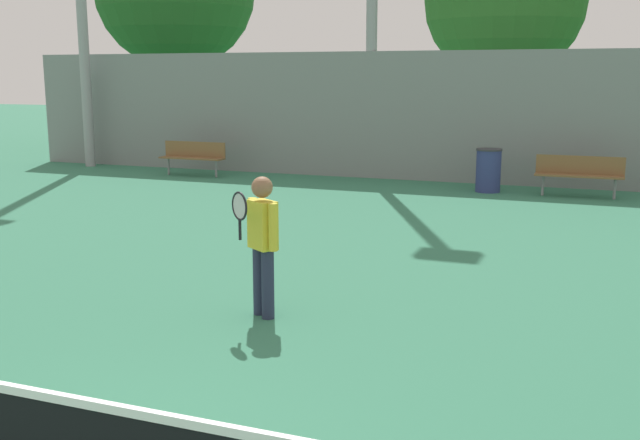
% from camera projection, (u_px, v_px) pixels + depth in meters
% --- Properties ---
extents(tennis_player, '(0.52, 0.51, 1.56)m').
position_uv_depth(tennis_player, '(262.00, 238.00, 8.12)').
color(tennis_player, '#282D47').
rests_on(tennis_player, ground_plane).
extents(bench_courtside_near, '(1.86, 0.40, 0.89)m').
position_uv_depth(bench_courtside_near, '(579.00, 171.00, 16.27)').
color(bench_courtside_near, brown).
rests_on(bench_courtside_near, ground_plane).
extents(bench_adjacent_court, '(1.79, 0.40, 0.89)m').
position_uv_depth(bench_adjacent_court, '(193.00, 154.00, 19.70)').
color(bench_adjacent_court, brown).
rests_on(bench_adjacent_court, ground_plane).
extents(trash_bin, '(0.58, 0.58, 0.98)m').
position_uv_depth(trash_bin, '(488.00, 170.00, 16.97)').
color(trash_bin, navy).
rests_on(trash_bin, ground_plane).
extents(back_fence, '(25.94, 0.06, 3.20)m').
position_uv_depth(back_fence, '(477.00, 118.00, 18.08)').
color(back_fence, gray).
rests_on(back_fence, ground_plane).
extents(tree_green_broad, '(4.66, 4.66, 7.08)m').
position_uv_depth(tree_green_broad, '(505.00, 1.00, 21.76)').
color(tree_green_broad, brown).
rests_on(tree_green_broad, ground_plane).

